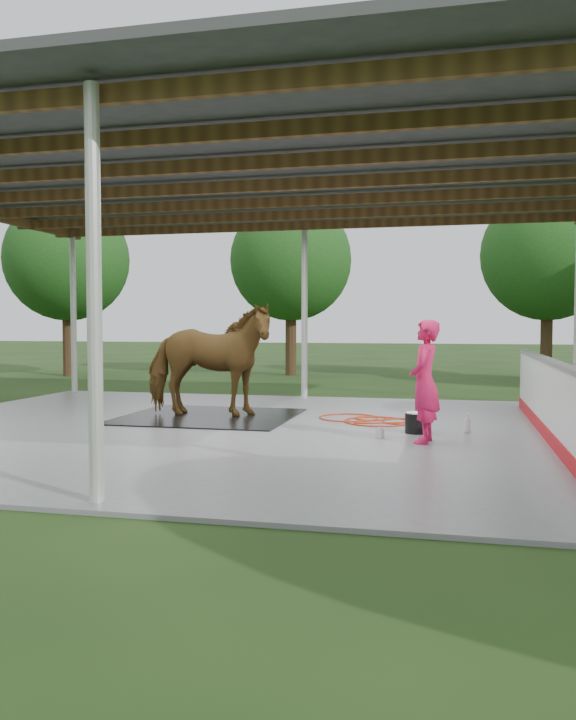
% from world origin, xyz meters
% --- Properties ---
extents(ground, '(100.00, 100.00, 0.00)m').
position_xyz_m(ground, '(0.00, 0.00, 0.00)').
color(ground, '#1E3814').
extents(concrete_slab, '(12.00, 10.00, 0.05)m').
position_xyz_m(concrete_slab, '(0.00, 0.00, 0.03)').
color(concrete_slab, slate).
rests_on(concrete_slab, ground).
extents(pavilion_structure, '(12.60, 10.60, 4.05)m').
position_xyz_m(pavilion_structure, '(0.00, -0.00, 3.97)').
color(pavilion_structure, beige).
rests_on(pavilion_structure, ground).
extents(dasher_board, '(0.16, 8.00, 1.15)m').
position_xyz_m(dasher_board, '(4.60, 0.00, 0.59)').
color(dasher_board, red).
rests_on(dasher_board, concrete_slab).
extents(tree_belt, '(28.00, 28.00, 5.80)m').
position_xyz_m(tree_belt, '(0.30, 0.90, 3.79)').
color(tree_belt, '#382314').
rests_on(tree_belt, ground).
extents(rubber_mat, '(2.99, 2.80, 0.02)m').
position_xyz_m(rubber_mat, '(-1.00, 1.15, 0.06)').
color(rubber_mat, black).
rests_on(rubber_mat, concrete_slab).
extents(horse, '(2.44, 1.30, 1.98)m').
position_xyz_m(horse, '(-1.00, 1.15, 1.06)').
color(horse, brown).
rests_on(horse, rubber_mat).
extents(handler, '(0.46, 0.66, 1.72)m').
position_xyz_m(handler, '(2.85, -0.70, 0.91)').
color(handler, '#D3164C').
rests_on(handler, concrete_slab).
extents(wash_bucket, '(0.34, 0.34, 0.32)m').
position_xyz_m(wash_bucket, '(2.70, 0.15, 0.21)').
color(wash_bucket, black).
rests_on(wash_bucket, concrete_slab).
extents(soap_bottle_a, '(0.13, 0.13, 0.30)m').
position_xyz_m(soap_bottle_a, '(3.45, 0.34, 0.20)').
color(soap_bottle_a, silver).
rests_on(soap_bottle_a, concrete_slab).
extents(soap_bottle_b, '(0.13, 0.13, 0.20)m').
position_xyz_m(soap_bottle_b, '(2.21, -0.45, 0.15)').
color(soap_bottle_b, '#338CD8').
rests_on(soap_bottle_b, concrete_slab).
extents(hose_coil, '(1.97, 1.46, 0.02)m').
position_xyz_m(hose_coil, '(1.90, 1.37, 0.06)').
color(hose_coil, '#B22B0C').
rests_on(hose_coil, concrete_slab).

